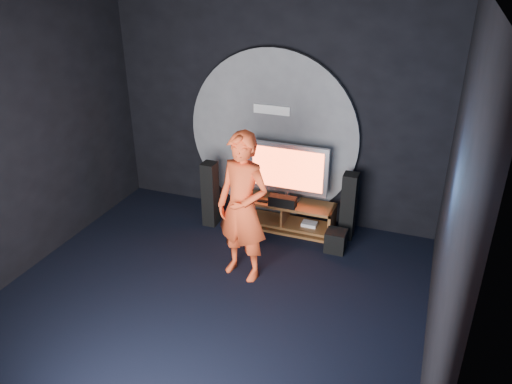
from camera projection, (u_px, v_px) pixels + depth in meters
floor at (205, 304)px, 5.96m from camera, size 5.00×5.00×0.00m
back_wall at (274, 106)px, 7.30m from camera, size 5.00×0.04×3.50m
front_wall at (17, 319)px, 3.09m from camera, size 5.00×0.04×3.50m
left_wall at (10, 140)px, 5.98m from camera, size 0.04×5.00×3.50m
right_wall at (452, 208)px, 4.41m from camera, size 0.04×5.00×3.50m
wall_disc_panel at (272, 136)px, 7.45m from camera, size 2.60×0.11×2.60m
media_console at (285, 217)px, 7.49m from camera, size 1.47×0.45×0.45m
tv at (288, 170)px, 7.22m from camera, size 1.19×0.22×0.88m
center_speaker at (283, 201)px, 7.22m from camera, size 0.40×0.15×0.15m
remote at (262, 201)px, 7.37m from camera, size 0.18×0.05×0.02m
tower_speaker_left at (210, 194)px, 7.48m from camera, size 0.20×0.22×1.01m
tower_speaker_right at (348, 206)px, 7.13m from camera, size 0.20×0.22×1.01m
subwoofer at (336, 241)px, 6.95m from camera, size 0.28×0.28×0.31m
player at (243, 208)px, 6.09m from camera, size 0.79×0.60×1.93m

